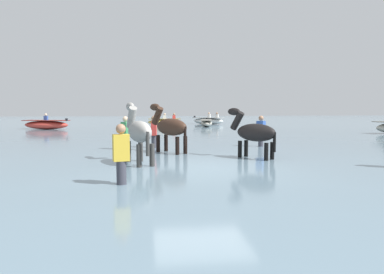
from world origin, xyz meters
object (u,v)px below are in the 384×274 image
(horse_flank_grey, at_px, (139,133))
(person_wading_mid, at_px, (154,136))
(person_onlooker_right, at_px, (261,135))
(boat_far_offshore, at_px, (208,121))
(horse_lead_black, at_px, (254,134))
(person_onlooker_left, at_px, (121,162))
(horse_trailing_dark_bay, at_px, (170,128))
(boat_near_port, at_px, (165,122))
(boat_distant_east, at_px, (46,125))
(person_wading_close, at_px, (126,137))
(boat_distant_west, at_px, (206,123))

(horse_flank_grey, xyz_separation_m, person_wading_mid, (0.50, 3.95, -0.38))
(horse_flank_grey, height_order, person_onlooker_right, horse_flank_grey)
(boat_far_offshore, distance_m, person_onlooker_right, 18.94)
(horse_lead_black, height_order, person_onlooker_left, horse_lead_black)
(horse_trailing_dark_bay, xyz_separation_m, person_onlooker_right, (3.72, 1.52, -0.37))
(boat_near_port, bearing_deg, person_onlooker_right, -80.69)
(horse_lead_black, relative_size, person_onlooker_left, 1.19)
(horse_flank_grey, distance_m, boat_distant_east, 18.18)
(boat_distant_east, relative_size, boat_far_offshore, 1.17)
(horse_trailing_dark_bay, relative_size, boat_near_port, 0.71)
(horse_flank_grey, distance_m, boat_far_offshore, 23.52)
(boat_far_offshore, bearing_deg, person_onlooker_left, -103.63)
(horse_flank_grey, xyz_separation_m, person_wading_close, (-0.55, 3.47, -0.38))
(boat_distant_west, relative_size, person_onlooker_left, 1.86)
(person_wading_mid, relative_size, person_wading_close, 1.00)
(boat_distant_east, distance_m, boat_far_offshore, 14.05)
(boat_far_offshore, height_order, person_wading_mid, person_wading_mid)
(horse_lead_black, xyz_separation_m, boat_distant_east, (-10.32, 16.19, -0.42))
(boat_near_port, height_order, person_onlooker_left, person_onlooker_left)
(boat_near_port, xyz_separation_m, person_wading_mid, (-1.32, -17.70, 0.17))
(horse_lead_black, height_order, person_wading_mid, horse_lead_black)
(horse_flank_grey, height_order, boat_distant_west, horse_flank_grey)
(boat_near_port, height_order, person_onlooker_right, person_onlooker_right)
(boat_distant_east, relative_size, boat_distant_west, 1.16)
(boat_near_port, distance_m, person_wading_mid, 17.75)
(horse_flank_grey, bearing_deg, boat_distant_east, 112.17)
(boat_distant_east, height_order, person_wading_close, person_wading_close)
(person_onlooker_left, bearing_deg, person_wading_mid, 83.11)
(person_onlooker_left, bearing_deg, person_onlooker_right, 52.50)
(boat_distant_west, xyz_separation_m, person_wading_mid, (-4.57, -15.08, 0.20))
(boat_near_port, xyz_separation_m, boat_distant_west, (3.25, -2.62, -0.03))
(boat_distant_west, relative_size, person_onlooker_right, 1.86)
(boat_near_port, relative_size, boat_distant_west, 0.97)
(person_wading_close, xyz_separation_m, person_onlooker_left, (0.25, -6.17, 0.00))
(boat_distant_east, xyz_separation_m, person_wading_close, (6.30, -13.35, 0.14))
(horse_trailing_dark_bay, xyz_separation_m, horse_flank_grey, (-1.01, -2.34, 0.01))
(horse_flank_grey, relative_size, person_wading_close, 1.29)
(boat_distant_west, bearing_deg, person_onlooker_left, -103.89)
(horse_trailing_dark_bay, xyz_separation_m, boat_near_port, (0.81, 19.32, -0.54))
(boat_distant_east, relative_size, person_onlooker_right, 2.15)
(boat_near_port, distance_m, boat_distant_west, 4.18)
(horse_lead_black, distance_m, horse_trailing_dark_bay, 2.99)
(horse_flank_grey, bearing_deg, boat_distant_west, 75.08)
(horse_trailing_dark_bay, distance_m, boat_distant_east, 16.49)
(boat_distant_west, height_order, person_wading_mid, person_wading_mid)
(horse_trailing_dark_bay, bearing_deg, person_wading_close, 144.12)
(boat_near_port, bearing_deg, boat_distant_west, -38.90)
(boat_distant_west, distance_m, person_wading_close, 16.55)
(horse_trailing_dark_bay, distance_m, boat_far_offshore, 21.01)
(person_onlooker_left, bearing_deg, horse_lead_black, 41.55)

